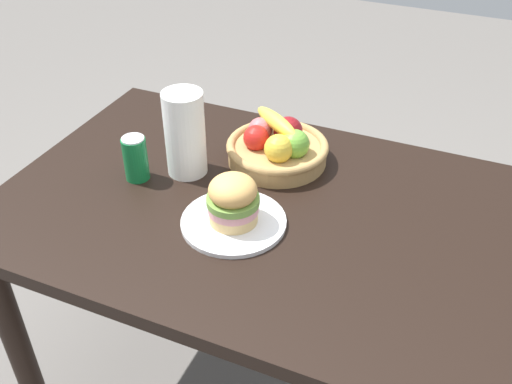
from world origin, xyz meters
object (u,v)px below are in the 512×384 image
plate (234,222)px  fruit_basket (277,146)px  sandwich (233,199)px  soda_can (135,158)px  paper_towel_roll (185,134)px

plate → fruit_basket: bearing=91.1°
plate → fruit_basket: (-0.01, 0.31, 0.04)m
sandwich → soda_can: size_ratio=1.03×
paper_towel_roll → sandwich: bearing=-36.8°
plate → soda_can: 0.34m
plate → paper_towel_roll: (-0.22, 0.16, 0.11)m
fruit_basket → plate: bearing=-88.9°
paper_towel_roll → fruit_basket: bearing=34.6°
fruit_basket → paper_towel_roll: bearing=-145.4°
sandwich → soda_can: sandwich is taller
paper_towel_roll → plate: bearing=-36.8°
soda_can → fruit_basket: (0.32, 0.23, -0.01)m
soda_can → paper_towel_roll: bearing=37.1°
plate → paper_towel_roll: size_ratio=1.09×
sandwich → soda_can: bearing=166.5°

